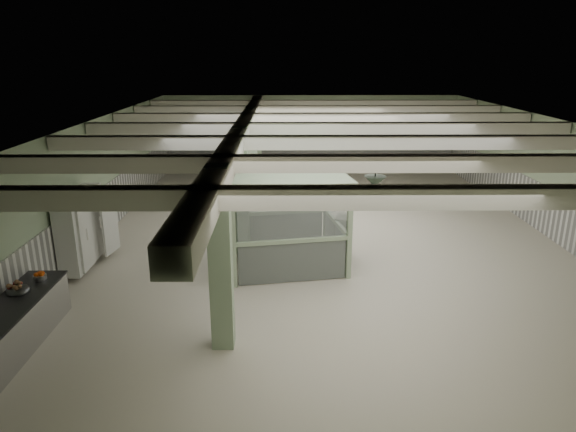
{
  "coord_description": "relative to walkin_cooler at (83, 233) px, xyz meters",
  "views": [
    {
      "loc": [
        -1.32,
        -14.89,
        5.47
      ],
      "look_at": [
        -1.2,
        -1.72,
        1.3
      ],
      "focal_mm": 32.0,
      "sensor_mm": 36.0,
      "label": 1
    }
  ],
  "objects": [
    {
      "name": "ceiling",
      "position": [
        6.62,
        2.09,
        2.63
      ],
      "size": [
        14.0,
        20.0,
        0.02
      ],
      "primitive_type": "cube",
      "color": "silver",
      "rests_on": "wall_back"
    },
    {
      "name": "girder",
      "position": [
        4.12,
        2.09,
        2.41
      ],
      "size": [
        0.45,
        19.9,
        0.4
      ],
      "primitive_type": "cube",
      "color": "beige",
      "rests_on": "ceiling"
    },
    {
      "name": "beam_f",
      "position": [
        6.62,
        7.09,
        2.45
      ],
      "size": [
        13.9,
        0.35,
        0.32
      ],
      "primitive_type": "cube",
      "color": "beige",
      "rests_on": "ceiling"
    },
    {
      "name": "filing_cabinet",
      "position": [
        6.96,
        0.61,
        -0.37
      ],
      "size": [
        0.56,
        0.65,
        1.19
      ],
      "primitive_type": "cube",
      "rotation": [
        0.0,
        0.0,
        -0.37
      ],
      "color": "#55594A",
      "rests_on": "floor"
    },
    {
      "name": "column_b",
      "position": [
        4.12,
        1.09,
        0.83
      ],
      "size": [
        0.42,
        0.42,
        3.6
      ],
      "primitive_type": "cube",
      "color": "#99B28F",
      "rests_on": "floor"
    },
    {
      "name": "beam_c",
      "position": [
        6.62,
        -0.41,
        2.45
      ],
      "size": [
        13.9,
        0.35,
        0.32
      ],
      "primitive_type": "cube",
      "color": "beige",
      "rests_on": "ceiling"
    },
    {
      "name": "pendant_mid",
      "position": [
        7.12,
        2.59,
        2.08
      ],
      "size": [
        0.44,
        0.44,
        0.22
      ],
      "primitive_type": "cone",
      "rotation": [
        3.14,
        0.0,
        0.0
      ],
      "color": "#2D3D2E",
      "rests_on": "ceiling"
    },
    {
      "name": "beam_g",
      "position": [
        6.62,
        9.59,
        2.45
      ],
      "size": [
        13.9,
        0.35,
        0.32
      ],
      "primitive_type": "cube",
      "color": "beige",
      "rests_on": "ceiling"
    },
    {
      "name": "wall_left",
      "position": [
        -0.38,
        2.09,
        0.83
      ],
      "size": [
        0.02,
        20.0,
        3.6
      ],
      "primitive_type": "cube",
      "color": "#A2BC97",
      "rests_on": "floor"
    },
    {
      "name": "wall_back",
      "position": [
        6.62,
        12.09,
        0.83
      ],
      "size": [
        14.0,
        0.02,
        3.6
      ],
      "primitive_type": "cube",
      "color": "#A2BC97",
      "rests_on": "floor"
    },
    {
      "name": "column_d",
      "position": [
        4.12,
        10.09,
        0.83
      ],
      "size": [
        0.42,
        0.42,
        3.6
      ],
      "primitive_type": "cube",
      "color": "#99B28F",
      "rests_on": "floor"
    },
    {
      "name": "wainscot_left",
      "position": [
        -0.35,
        2.09,
        -0.22
      ],
      "size": [
        0.05,
        19.9,
        1.5
      ],
      "primitive_type": "cube",
      "color": "white",
      "rests_on": "floor"
    },
    {
      "name": "pendant_back",
      "position": [
        7.12,
        7.59,
        2.08
      ],
      "size": [
        0.44,
        0.44,
        0.22
      ],
      "primitive_type": "cone",
      "rotation": [
        3.14,
        0.0,
        0.0
      ],
      "color": "#2D3D2E",
      "rests_on": "ceiling"
    },
    {
      "name": "column_a",
      "position": [
        4.12,
        -3.91,
        0.83
      ],
      "size": [
        0.42,
        0.42,
        3.6
      ],
      "primitive_type": "cube",
      "color": "#99B28F",
      "rests_on": "floor"
    },
    {
      "name": "beam_e",
      "position": [
        6.62,
        4.59,
        2.45
      ],
      "size": [
        13.9,
        0.35,
        0.32
      ],
      "primitive_type": "cube",
      "color": "beige",
      "rests_on": "ceiling"
    },
    {
      "name": "orange_bowl",
      "position": [
        0.13,
        -2.79,
        -0.02
      ],
      "size": [
        0.33,
        0.33,
        0.1
      ],
      "primitive_type": "cylinder",
      "rotation": [
        0.0,
        0.0,
        -0.25
      ],
      "color": "#B2B2B7",
      "rests_on": "prep_counter"
    },
    {
      "name": "guard_booth",
      "position": [
        5.32,
        0.15,
        0.75
      ],
      "size": [
        3.54,
        3.15,
        2.53
      ],
      "rotation": [
        0.0,
        0.0,
        0.17
      ],
      "color": "#A2BA95",
      "rests_on": "floor"
    },
    {
      "name": "pendant_front",
      "position": [
        7.12,
        -2.91,
        2.08
      ],
      "size": [
        0.44,
        0.44,
        0.22
      ],
      "primitive_type": "cone",
      "rotation": [
        3.14,
        0.0,
        0.0
      ],
      "color": "#2D3D2E",
      "rests_on": "ceiling"
    },
    {
      "name": "veg_colander",
      "position": [
        -0.01,
        -3.41,
        0.03
      ],
      "size": [
        0.48,
        0.48,
        0.21
      ],
      "primitive_type": null,
      "rotation": [
        0.0,
        0.0,
        0.06
      ],
      "color": "#3C3D41",
      "rests_on": "prep_counter"
    },
    {
      "name": "wainscot_back",
      "position": [
        6.62,
        12.06,
        -0.22
      ],
      "size": [
        13.9,
        0.05,
        1.5
      ],
      "primitive_type": "cube",
      "color": "white",
      "rests_on": "floor"
    },
    {
      "name": "beam_d",
      "position": [
        6.62,
        2.09,
        2.45
      ],
      "size": [
        13.9,
        0.35,
        0.32
      ],
      "primitive_type": "cube",
      "color": "beige",
      "rests_on": "ceiling"
    },
    {
      "name": "wall_front",
      "position": [
        6.62,
        -7.91,
        0.83
      ],
      "size": [
        14.0,
        0.02,
        3.6
      ],
      "primitive_type": "cube",
      "color": "#A2BC97",
      "rests_on": "floor"
    },
    {
      "name": "column_c",
      "position": [
        4.12,
        6.09,
        0.83
      ],
      "size": [
        0.42,
        0.42,
        3.6
      ],
      "primitive_type": "cube",
      "color": "#99B28F",
      "rests_on": "floor"
    },
    {
      "name": "beam_a",
      "position": [
        6.62,
        -5.41,
        2.45
      ],
      "size": [
        13.9,
        0.35,
        0.32
      ],
      "primitive_type": "cube",
      "color": "beige",
      "rests_on": "ceiling"
    },
    {
      "name": "wall_right",
      "position": [
        13.62,
        2.09,
        0.83
      ],
      "size": [
        0.02,
        20.0,
        3.6
      ],
      "primitive_type": "cube",
      "color": "#A2BC97",
      "rests_on": "floor"
    },
    {
      "name": "wainscot_right",
      "position": [
        13.6,
        2.09,
        -0.22
      ],
      "size": [
        0.05,
        19.9,
        1.5
      ],
      "primitive_type": "cube",
      "color": "white",
      "rests_on": "floor"
    },
    {
      "name": "beam_b",
      "position": [
        6.62,
        -2.91,
        2.45
      ],
      "size": [
        13.9,
        0.35,
        0.32
      ],
      "primitive_type": "cube",
      "color": "beige",
      "rests_on": "ceiling"
    },
    {
      "name": "walkin_cooler",
      "position": [
        0.0,
        0.0,
        0.0
      ],
      "size": [
        0.77,
        2.12,
        1.94
      ],
      "color": "silver",
      "rests_on": "floor"
    },
    {
      "name": "floor",
      "position": [
        6.62,
        2.09,
        -0.97
      ],
      "size": [
        20.0,
        20.0,
        0.0
      ],
      "primitive_type": "plane",
      "color": "beige",
      "rests_on": "ground"
    }
  ]
}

